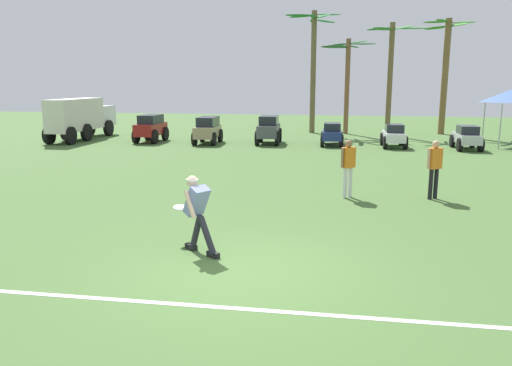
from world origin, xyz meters
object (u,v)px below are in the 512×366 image
at_px(parked_car_slot_a, 151,128).
at_px(palm_tree_left_of_centre, 347,74).
at_px(frisbee_in_flight, 180,207).
at_px(palm_tree_far_right, 445,68).
at_px(frisbee_thrower, 197,210).
at_px(parked_car_slot_c, 269,129).
at_px(teammate_near_sideline, 435,164).
at_px(parked_car_slot_d, 332,134).
at_px(palm_tree_far_left, 313,60).
at_px(parked_car_slot_e, 394,135).
at_px(box_truck, 81,117).
at_px(parked_car_slot_b, 208,129).
at_px(palm_tree_right_of_centre, 391,68).
at_px(parked_car_slot_f, 467,137).
at_px(teammate_midfield, 348,163).

xyz_separation_m(parked_car_slot_a, palm_tree_left_of_centre, (9.90, 6.12, 2.77)).
relative_size(frisbee_in_flight, palm_tree_far_right, 0.05).
relative_size(frisbee_thrower, parked_car_slot_c, 0.58).
distance_m(teammate_near_sideline, parked_car_slot_d, 11.58).
relative_size(parked_car_slot_a, palm_tree_left_of_centre, 0.43).
relative_size(frisbee_in_flight, palm_tree_far_left, 0.05).
bearing_deg(frisbee_thrower, parked_car_slot_c, 94.50).
distance_m(parked_car_slot_d, parked_car_slot_e, 2.93).
distance_m(parked_car_slot_e, box_truck, 16.33).
distance_m(parked_car_slot_b, palm_tree_far_left, 8.86).
relative_size(parked_car_slot_a, box_truck, 0.40).
distance_m(frisbee_in_flight, palm_tree_far_right, 24.24).
height_order(palm_tree_left_of_centre, palm_tree_far_right, palm_tree_far_right).
bearing_deg(frisbee_thrower, box_truck, 125.02).
height_order(parked_car_slot_e, palm_tree_far_right, palm_tree_far_right).
bearing_deg(parked_car_slot_a, palm_tree_far_left, 39.10).
xyz_separation_m(teammate_near_sideline, palm_tree_far_right, (3.21, 17.82, 2.90)).
bearing_deg(palm_tree_far_left, parked_car_slot_e, -55.60).
relative_size(frisbee_in_flight, parked_car_slot_d, 0.15).
bearing_deg(box_truck, parked_car_slot_b, -3.86).
distance_m(frisbee_in_flight, parked_car_slot_c, 15.86).
xyz_separation_m(parked_car_slot_d, palm_tree_right_of_centre, (3.05, 5.32, 3.26)).
bearing_deg(parked_car_slot_d, parked_car_slot_f, -4.38).
distance_m(teammate_near_sideline, box_truck, 19.91).
height_order(palm_tree_right_of_centre, palm_tree_far_right, palm_tree_far_right).
relative_size(parked_car_slot_d, palm_tree_far_left, 0.31).
height_order(frisbee_thrower, parked_car_slot_a, frisbee_thrower).
bearing_deg(parked_car_slot_f, box_truck, 178.35).
relative_size(teammate_near_sideline, teammate_midfield, 1.00).
bearing_deg(palm_tree_left_of_centre, parked_car_slot_f, -48.73).
height_order(parked_car_slot_d, palm_tree_left_of_centre, palm_tree_left_of_centre).
distance_m(frisbee_thrower, palm_tree_left_of_centre, 22.51).
height_order(parked_car_slot_e, box_truck, box_truck).
height_order(teammate_midfield, palm_tree_far_right, palm_tree_far_right).
relative_size(parked_car_slot_d, parked_car_slot_e, 1.00).
height_order(parked_car_slot_b, palm_tree_far_right, palm_tree_far_right).
distance_m(parked_car_slot_c, palm_tree_far_right, 11.88).
bearing_deg(palm_tree_right_of_centre, palm_tree_left_of_centre, 168.02).
bearing_deg(parked_car_slot_f, palm_tree_right_of_centre, 118.16).
distance_m(frisbee_thrower, box_truck, 20.10).
height_order(teammate_near_sideline, box_truck, box_truck).
bearing_deg(palm_tree_far_right, palm_tree_left_of_centre, -171.76).
relative_size(frisbee_in_flight, parked_car_slot_a, 0.14).
distance_m(teammate_near_sideline, palm_tree_right_of_centre, 16.74).
bearing_deg(palm_tree_far_left, palm_tree_far_right, 4.06).
height_order(parked_car_slot_e, palm_tree_right_of_centre, palm_tree_right_of_centre).
xyz_separation_m(teammate_near_sideline, box_truck, (-16.42, 11.26, 0.29)).
xyz_separation_m(frisbee_in_flight, parked_car_slot_b, (-3.80, 15.37, 0.06)).
bearing_deg(box_truck, teammate_near_sideline, -34.43).
bearing_deg(parked_car_slot_a, frisbee_thrower, -65.22).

